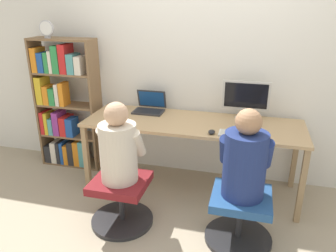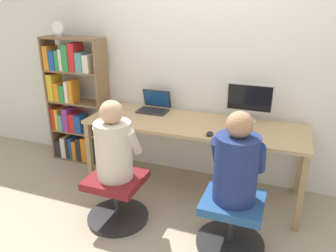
% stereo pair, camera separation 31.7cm
% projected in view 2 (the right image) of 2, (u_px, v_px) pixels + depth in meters
% --- Properties ---
extents(ground_plane, '(14.00, 14.00, 0.00)m').
position_uv_depth(ground_plane, '(182.00, 207.00, 3.22)').
color(ground_plane, tan).
extents(wall_back, '(10.00, 0.05, 2.60)m').
position_uv_depth(wall_back, '(207.00, 62.00, 3.42)').
color(wall_back, silver).
rests_on(wall_back, ground_plane).
extents(desk, '(2.17, 0.71, 0.76)m').
position_uv_depth(desk, '(194.00, 129.00, 3.27)').
color(desk, tan).
rests_on(desk, ground_plane).
extents(desktop_monitor, '(0.47, 0.19, 0.39)m').
position_uv_depth(desktop_monitor, '(249.00, 102.00, 3.21)').
color(desktop_monitor, beige).
rests_on(desktop_monitor, desk).
extents(laptop, '(0.32, 0.26, 0.22)m').
position_uv_depth(laptop, '(154.00, 107.00, 3.59)').
color(laptop, '#2D2D30').
rests_on(laptop, desk).
extents(keyboard, '(0.38, 0.15, 0.03)m').
position_uv_depth(keyboard, '(239.00, 137.00, 2.87)').
color(keyboard, silver).
rests_on(keyboard, desk).
extents(computer_mouse_by_keyboard, '(0.06, 0.10, 0.03)m').
position_uv_depth(computer_mouse_by_keyboard, '(210.00, 134.00, 2.95)').
color(computer_mouse_by_keyboard, black).
rests_on(computer_mouse_by_keyboard, desk).
extents(office_chair_left, '(0.56, 0.56, 0.44)m').
position_uv_depth(office_chair_left, '(232.00, 220.00, 2.65)').
color(office_chair_left, '#262628').
rests_on(office_chair_left, ground_plane).
extents(office_chair_right, '(0.56, 0.56, 0.44)m').
position_uv_depth(office_chair_right, '(117.00, 196.00, 2.97)').
color(office_chair_right, '#262628').
rests_on(office_chair_right, ground_plane).
extents(person_at_monitor, '(0.41, 0.36, 0.72)m').
position_uv_depth(person_at_monitor, '(236.00, 163.00, 2.46)').
color(person_at_monitor, navy).
rests_on(person_at_monitor, office_chair_left).
extents(person_at_laptop, '(0.39, 0.34, 0.70)m').
position_uv_depth(person_at_laptop, '(114.00, 145.00, 2.79)').
color(person_at_laptop, beige).
rests_on(person_at_laptop, office_chair_right).
extents(bookshelf, '(0.74, 0.26, 1.52)m').
position_uv_depth(bookshelf, '(73.00, 103.00, 3.95)').
color(bookshelf, brown).
rests_on(bookshelf, ground_plane).
extents(desk_clock, '(0.17, 0.03, 0.19)m').
position_uv_depth(desk_clock, '(58.00, 28.00, 3.60)').
color(desk_clock, '#B2B2B7').
rests_on(desk_clock, bookshelf).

